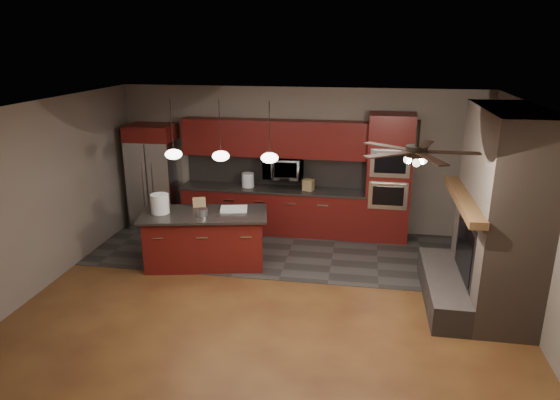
% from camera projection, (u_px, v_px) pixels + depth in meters
% --- Properties ---
extents(ground, '(7.00, 7.00, 0.00)m').
position_uv_depth(ground, '(272.00, 299.00, 7.32)').
color(ground, brown).
rests_on(ground, ground).
extents(ceiling, '(7.00, 6.00, 0.02)m').
position_uv_depth(ceiling, '(270.00, 107.00, 6.46)').
color(ceiling, white).
rests_on(ceiling, back_wall).
extents(back_wall, '(7.00, 0.02, 2.80)m').
position_uv_depth(back_wall, '(299.00, 160.00, 9.71)').
color(back_wall, '#6C6257').
rests_on(back_wall, ground).
extents(right_wall, '(0.02, 6.00, 2.80)m').
position_uv_depth(right_wall, '(541.00, 224.00, 6.33)').
color(right_wall, '#6C6257').
rests_on(right_wall, ground).
extents(left_wall, '(0.02, 6.00, 2.80)m').
position_uv_depth(left_wall, '(41.00, 196.00, 7.45)').
color(left_wall, '#6C6257').
rests_on(left_wall, ground).
extents(slate_tile_patch, '(7.00, 2.40, 0.01)m').
position_uv_depth(slate_tile_patch, '(290.00, 250.00, 9.01)').
color(slate_tile_patch, '#33312E').
rests_on(slate_tile_patch, ground).
extents(fireplace_column, '(1.30, 2.10, 2.80)m').
position_uv_depth(fireplace_column, '(495.00, 219.00, 6.81)').
color(fireplace_column, brown).
rests_on(fireplace_column, ground).
extents(back_cabinetry, '(3.59, 0.64, 2.20)m').
position_uv_depth(back_cabinetry, '(273.00, 188.00, 9.70)').
color(back_cabinetry, '#54100F').
rests_on(back_cabinetry, ground).
extents(oven_tower, '(0.80, 0.63, 2.38)m').
position_uv_depth(oven_tower, '(388.00, 178.00, 9.21)').
color(oven_tower, '#54100F').
rests_on(oven_tower, ground).
extents(microwave, '(0.73, 0.41, 0.50)m').
position_uv_depth(microwave, '(283.00, 168.00, 9.55)').
color(microwave, silver).
rests_on(microwave, back_cabinetry).
extents(refrigerator, '(0.89, 0.75, 2.08)m').
position_uv_depth(refrigerator, '(154.00, 177.00, 9.91)').
color(refrigerator, silver).
rests_on(refrigerator, ground).
extents(kitchen_island, '(2.21, 1.33, 0.92)m').
position_uv_depth(kitchen_island, '(205.00, 239.00, 8.32)').
color(kitchen_island, '#54100F').
rests_on(kitchen_island, ground).
extents(white_bucket, '(0.40, 0.40, 0.32)m').
position_uv_depth(white_bucket, '(160.00, 204.00, 8.15)').
color(white_bucket, white).
rests_on(white_bucket, kitchen_island).
extents(paint_can, '(0.25, 0.25, 0.12)m').
position_uv_depth(paint_can, '(202.00, 212.00, 8.04)').
color(paint_can, silver).
rests_on(paint_can, kitchen_island).
extents(paint_tray, '(0.49, 0.39, 0.04)m').
position_uv_depth(paint_tray, '(234.00, 209.00, 8.32)').
color(paint_tray, white).
rests_on(paint_tray, kitchen_island).
extents(cardboard_box, '(0.26, 0.22, 0.14)m').
position_uv_depth(cardboard_box, '(199.00, 202.00, 8.51)').
color(cardboard_box, tan).
rests_on(cardboard_box, kitchen_island).
extents(counter_bucket, '(0.24, 0.24, 0.27)m').
position_uv_depth(counter_bucket, '(248.00, 180.00, 9.69)').
color(counter_bucket, silver).
rests_on(counter_bucket, back_cabinetry).
extents(counter_box, '(0.23, 0.20, 0.22)m').
position_uv_depth(counter_box, '(308.00, 185.00, 9.46)').
color(counter_box, olive).
rests_on(counter_box, back_cabinetry).
extents(pendant_left, '(0.26, 0.26, 0.92)m').
position_uv_depth(pendant_left, '(174.00, 154.00, 7.64)').
color(pendant_left, black).
rests_on(pendant_left, ceiling).
extents(pendant_center, '(0.26, 0.26, 0.92)m').
position_uv_depth(pendant_center, '(221.00, 156.00, 7.52)').
color(pendant_center, black).
rests_on(pendant_center, ceiling).
extents(pendant_right, '(0.26, 0.26, 0.92)m').
position_uv_depth(pendant_right, '(270.00, 158.00, 7.40)').
color(pendant_right, black).
rests_on(pendant_right, ceiling).
extents(ceiling_fan, '(1.27, 1.33, 0.41)m').
position_uv_depth(ceiling_fan, '(417.00, 151.00, 5.53)').
color(ceiling_fan, black).
rests_on(ceiling_fan, ceiling).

